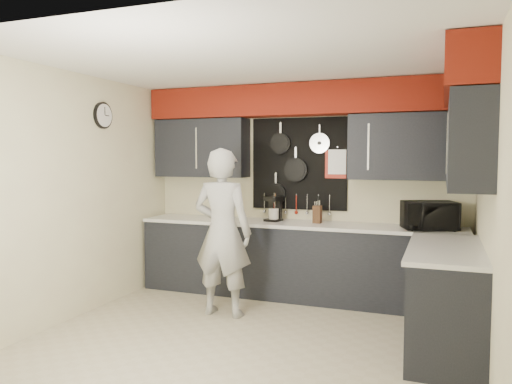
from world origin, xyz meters
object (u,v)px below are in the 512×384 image
at_px(person, 222,232).
at_px(microwave, 429,216).
at_px(coffee_maker, 274,208).
at_px(utensil_crock, 274,215).
at_px(knife_block, 317,214).

bearing_deg(person, microwave, -156.67).
distance_m(coffee_maker, person, 1.02).
xyz_separation_m(utensil_crock, person, (-0.26, -0.94, -0.10)).
bearing_deg(utensil_crock, person, -105.73).
bearing_deg(coffee_maker, utensil_crock, -68.48).
relative_size(microwave, utensil_crock, 3.47).
xyz_separation_m(knife_block, utensil_crock, (-0.54, -0.03, -0.03)).
xyz_separation_m(microwave, knife_block, (-1.27, 0.10, -0.05)).
height_order(microwave, person, person).
xyz_separation_m(knife_block, coffee_maker, (-0.55, 0.01, 0.05)).
relative_size(knife_block, coffee_maker, 0.68).
height_order(microwave, coffee_maker, coffee_maker).
bearing_deg(person, utensil_crock, -105.08).
xyz_separation_m(microwave, person, (-2.08, -0.87, -0.17)).
relative_size(coffee_maker, person, 0.17).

